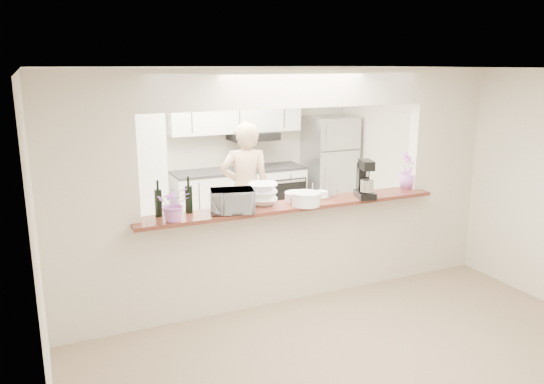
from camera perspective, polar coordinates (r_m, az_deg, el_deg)
floor at (r=6.06m, az=1.91°, el=-11.18°), size 6.00×6.00×0.00m
tile_overlay at (r=7.37m, az=-3.49°, el=-6.52°), size 5.00×2.90×0.01m
partition at (r=5.60m, az=2.03°, el=2.73°), size 5.00×0.15×2.50m
bar_counter at (r=5.83m, az=1.97°, el=-6.06°), size 3.40×0.38×1.09m
kitchen_cabinets at (r=8.12m, az=-7.80°, el=2.39°), size 3.15×0.62×2.25m
refrigerator at (r=8.97m, az=6.17°, el=2.68°), size 0.75×0.70×1.70m
flower_left at (r=5.07m, az=-10.49°, el=-1.22°), size 0.36×0.33×0.34m
wine_bottle_a at (r=5.26m, az=-12.12°, el=-1.09°), size 0.07×0.07×0.36m
wine_bottle_b at (r=5.33m, az=-8.94°, el=-0.70°), size 0.07×0.07×0.37m
toaster_oven at (r=5.30m, az=-4.30°, el=-0.98°), size 0.48×0.39×0.24m
serving_bowls at (r=5.58m, az=-0.99°, el=-0.24°), size 0.40×0.40×0.23m
plate_stack_a at (r=5.57m, az=3.68°, el=-0.74°), size 0.31×0.31×0.14m
plate_stack_b at (r=5.74m, az=2.76°, el=-0.51°), size 0.28×0.28×0.10m
red_bowl at (r=5.68m, az=2.62°, el=-0.85°), size 0.14×0.14×0.07m
tan_bowl at (r=5.93m, az=5.11°, el=-0.27°), size 0.14×0.14×0.06m
utensil_caddy at (r=5.91m, az=5.69°, el=0.40°), size 0.29×0.21×0.25m
stand_mixer at (r=5.95m, az=9.98°, el=1.20°), size 0.26×0.32×0.43m
flower_right at (r=6.53m, az=14.48°, el=2.27°), size 0.28×0.28×0.42m
person at (r=7.02m, az=-2.86°, el=0.13°), size 0.75×0.60×1.81m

